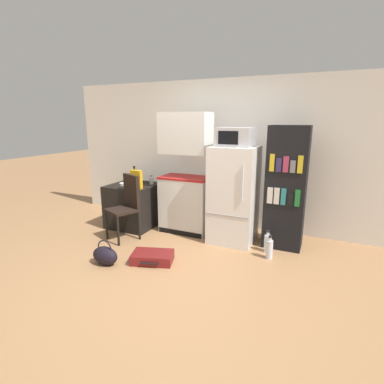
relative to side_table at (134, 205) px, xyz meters
name	(u,v)px	position (x,y,z in m)	size (l,w,h in m)	color
ground_plane	(169,272)	(1.36, -1.22, -0.37)	(24.00, 24.00, 0.00)	#A3754C
wall_back	(235,155)	(1.56, 0.78, 0.87)	(6.40, 0.10, 2.48)	white
side_table	(134,205)	(0.00, 0.00, 0.00)	(0.76, 0.77, 0.74)	black
kitchen_hutch	(186,179)	(0.94, 0.15, 0.52)	(0.81, 0.48, 1.93)	silver
refrigerator	(234,195)	(1.77, 0.07, 0.36)	(0.66, 0.65, 1.45)	white
microwave	(236,137)	(1.77, 0.07, 1.21)	(0.49, 0.43, 0.27)	#B7B7BC
bookshelf	(286,188)	(2.50, 0.18, 0.51)	(0.54, 0.41, 1.75)	black
bottle_clear_short	(151,181)	(0.28, 0.16, 0.43)	(0.07, 0.07, 0.15)	silver
bottle_olive_oil	(134,175)	(-0.11, 0.20, 0.49)	(0.08, 0.08, 0.28)	#566619
bottle_amber_beer	(131,176)	(-0.27, 0.33, 0.43)	(0.06, 0.06, 0.15)	brown
bottle_milk_white	(128,178)	(-0.24, 0.20, 0.43)	(0.08, 0.08, 0.15)	white
bottle_wine_dark	(140,179)	(0.15, 0.00, 0.47)	(0.07, 0.07, 0.25)	black
bowl	(124,184)	(-0.11, -0.10, 0.39)	(0.15, 0.15, 0.04)	silver
cereal_box	(136,179)	(0.24, -0.23, 0.52)	(0.19, 0.07, 0.30)	gold
chair	(127,202)	(0.24, -0.51, 0.21)	(0.52, 0.53, 1.00)	black
suitcase_large_flat	(152,257)	(1.03, -1.07, -0.30)	(0.60, 0.48, 0.13)	maroon
handbag	(105,255)	(0.52, -1.38, -0.24)	(0.36, 0.20, 0.33)	black
water_bottle_front	(269,249)	(2.41, -0.33, -0.23)	(0.09, 0.09, 0.33)	silver
water_bottle_middle	(267,243)	(2.34, -0.13, -0.23)	(0.09, 0.09, 0.32)	silver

